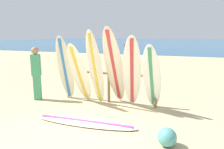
{
  "coord_description": "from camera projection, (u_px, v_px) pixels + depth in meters",
  "views": [
    {
      "loc": [
        2.17,
        -3.3,
        2.11
      ],
      "look_at": [
        -0.04,
        2.88,
        0.84
      ],
      "focal_mm": 33.24,
      "sensor_mm": 36.0,
      "label": 1
    }
  ],
  "objects": [
    {
      "name": "surfboard_leaning_left",
      "position": [
        80.0,
        74.0,
        6.27
      ],
      "size": [
        0.62,
        0.99,
        1.89
      ],
      "color": "white",
      "rests_on": "ground"
    },
    {
      "name": "surfboard_leaning_center",
      "position": [
        114.0,
        67.0,
        6.02
      ],
      "size": [
        0.58,
        1.18,
        2.35
      ],
      "color": "beige",
      "rests_on": "ground"
    },
    {
      "name": "surfboard_lying_on_sand",
      "position": [
        85.0,
        122.0,
        4.99
      ],
      "size": [
        2.6,
        0.63,
        0.08
      ],
      "color": "white",
      "rests_on": "ground"
    },
    {
      "name": "beachgoer_standing",
      "position": [
        36.0,
        71.0,
        6.65
      ],
      "size": [
        0.33,
        0.28,
        1.73
      ],
      "color": "#3F9966",
      "rests_on": "ground"
    },
    {
      "name": "ocean_water",
      "position": [
        179.0,
        42.0,
        57.77
      ],
      "size": [
        120.0,
        80.0,
        0.01
      ],
      "primitive_type": "cube",
      "color": "#1E5984",
      "rests_on": "ground"
    },
    {
      "name": "surfboard_leaning_right",
      "position": [
        152.0,
        78.0,
        5.7
      ],
      "size": [
        0.58,
        0.87,
        1.89
      ],
      "color": "white",
      "rests_on": "ground"
    },
    {
      "name": "beach_ball",
      "position": [
        167.0,
        137.0,
        3.95
      ],
      "size": [
        0.37,
        0.37,
        0.37
      ],
      "primitive_type": "sphere",
      "color": "teal",
      "rests_on": "ground"
    },
    {
      "name": "ground_plane",
      "position": [
        66.0,
        141.0,
        4.17
      ],
      "size": [
        120.0,
        120.0,
        0.0
      ],
      "primitive_type": "plane",
      "color": "tan"
    },
    {
      "name": "surfboard_leaning_center_left",
      "position": [
        95.0,
        68.0,
        6.11
      ],
      "size": [
        0.6,
        0.71,
        2.26
      ],
      "color": "beige",
      "rests_on": "ground"
    },
    {
      "name": "small_boat_offshore",
      "position": [
        131.0,
        44.0,
        38.84
      ],
      "size": [
        2.67,
        2.02,
        0.71
      ],
      "color": "#B22D28",
      "rests_on": "ocean_water"
    },
    {
      "name": "surfboard_rack",
      "position": [
        109.0,
        80.0,
        6.44
      ],
      "size": [
        3.01,
        0.09,
        1.08
      ],
      "color": "olive",
      "rests_on": "ground"
    },
    {
      "name": "surfboard_leaning_center_right",
      "position": [
        132.0,
        73.0,
        5.8
      ],
      "size": [
        0.68,
        1.02,
        2.12
      ],
      "color": "white",
      "rests_on": "ground"
    },
    {
      "name": "surfboard_leaning_far_left",
      "position": [
        65.0,
        68.0,
        6.6
      ],
      "size": [
        0.57,
        0.57,
        2.09
      ],
      "color": "beige",
      "rests_on": "ground"
    }
  ]
}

